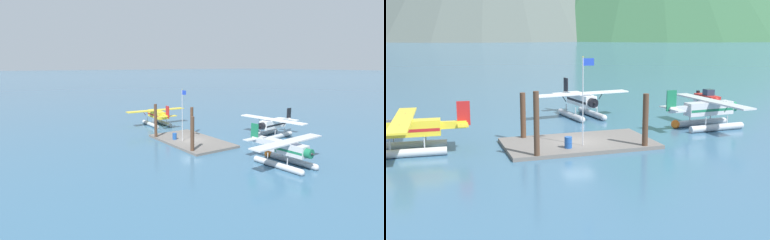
# 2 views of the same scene
# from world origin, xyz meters

# --- Properties ---
(ground_plane) EXTENTS (1200.00, 1200.00, 0.00)m
(ground_plane) POSITION_xyz_m (0.00, 0.00, 0.00)
(ground_plane) COLOR #38607F
(dock_platform) EXTENTS (12.07, 6.77, 0.30)m
(dock_platform) POSITION_xyz_m (0.00, 0.00, 0.15)
(dock_platform) COLOR #66605B
(dock_platform) RESTS_ON ground
(piling_near_left) EXTENTS (0.41, 0.41, 4.98)m
(piling_near_left) POSITION_xyz_m (-4.23, -3.16, 2.49)
(piling_near_left) COLOR #4C3323
(piling_near_left) RESTS_ON ground
(piling_near_right) EXTENTS (0.46, 0.46, 4.40)m
(piling_near_right) POSITION_xyz_m (4.52, -2.90, 2.20)
(piling_near_right) COLOR #4C3323
(piling_near_right) RESTS_ON ground
(piling_far_left) EXTENTS (0.46, 0.46, 4.11)m
(piling_far_left) POSITION_xyz_m (-3.96, 2.83, 2.05)
(piling_far_left) COLOR #4C3323
(piling_far_left) RESTS_ON ground
(flagpole) EXTENTS (0.95, 0.10, 6.98)m
(flagpole) POSITION_xyz_m (0.01, -1.34, 4.57)
(flagpole) COLOR silver
(flagpole) RESTS_ON dock_platform
(fuel_drum) EXTENTS (0.62, 0.62, 0.88)m
(fuel_drum) POSITION_xyz_m (-1.43, -1.77, 0.74)
(fuel_drum) COLOR #1E4C99
(fuel_drum) RESTS_ON dock_platform
(mooring_buoy) EXTENTS (0.83, 0.83, 0.83)m
(mooring_buoy) POSITION_xyz_m (10.78, 3.27, 0.42)
(mooring_buoy) COLOR orange
(mooring_buoy) RESTS_ON ground
(seaplane_white_bow_right) EXTENTS (10.49, 7.95, 3.84)m
(seaplane_white_bow_right) POSITION_xyz_m (4.19, 11.52, 1.58)
(seaplane_white_bow_right) COLOR #B7BABF
(seaplane_white_bow_right) RESTS_ON ground
(seaplane_silver_stbd_fwd) EXTENTS (7.98, 10.46, 3.84)m
(seaplane_silver_stbd_fwd) POSITION_xyz_m (13.82, 2.39, 1.58)
(seaplane_silver_stbd_fwd) COLOR #B7BABF
(seaplane_silver_stbd_fwd) RESTS_ON ground
(seaplane_yellow_port_fwd) EXTENTS (7.98, 10.46, 3.84)m
(seaplane_yellow_port_fwd) POSITION_xyz_m (-13.10, 1.68, 1.58)
(seaplane_yellow_port_fwd) COLOR #B7BABF
(seaplane_yellow_port_fwd) RESTS_ON ground
(boat_red_open_east) EXTENTS (1.60, 4.89, 1.50)m
(boat_red_open_east) POSITION_xyz_m (23.99, 17.84, 0.49)
(boat_red_open_east) COLOR #B2231E
(boat_red_open_east) RESTS_ON ground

